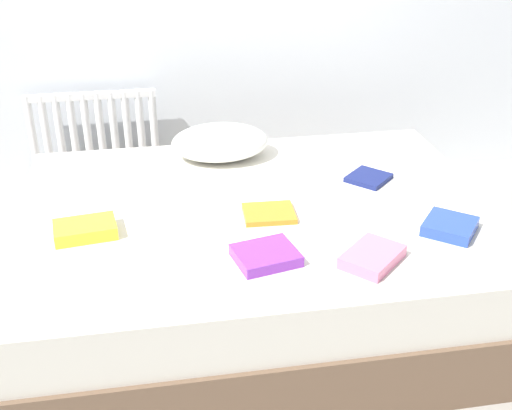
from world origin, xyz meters
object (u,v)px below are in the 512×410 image
object	(u,v)px
radiator	(95,141)
textbook_yellow	(85,229)
textbook_pink	(372,257)
textbook_blue	(450,226)
pillow	(220,142)
textbook_navy	(369,178)
textbook_purple	(266,255)
bed	(258,258)
textbook_orange	(269,213)

from	to	relation	value
radiator	textbook_yellow	xyz separation A→B (m)	(0.04, -1.32, 0.16)
textbook_pink	textbook_blue	distance (m)	0.40
pillow	textbook_yellow	bearing A→B (deg)	-132.31
textbook_navy	textbook_yellow	bearing A→B (deg)	149.41
radiator	textbook_purple	world-z (taller)	radiator
textbook_purple	textbook_yellow	world-z (taller)	textbook_yellow
pillow	textbook_navy	bearing A→B (deg)	-30.68
radiator	textbook_pink	size ratio (longest dim) A/B	3.15
textbook_pink	radiator	bearing A→B (deg)	78.46
bed	textbook_navy	bearing A→B (deg)	17.19
bed	radiator	bearing A→B (deg)	121.34
textbook_orange	textbook_yellow	bearing A→B (deg)	-174.70
bed	textbook_pink	bearing A→B (deg)	-56.45
bed	textbook_orange	size ratio (longest dim) A/B	9.79
textbook_orange	textbook_navy	bearing A→B (deg)	29.35
pillow	textbook_pink	distance (m)	1.11
textbook_pink	textbook_navy	bearing A→B (deg)	28.78
textbook_pink	textbook_yellow	size ratio (longest dim) A/B	0.99
textbook_blue	textbook_yellow	distance (m)	1.40
radiator	textbook_yellow	world-z (taller)	radiator
textbook_blue	textbook_purple	bearing A→B (deg)	-134.48
textbook_blue	textbook_navy	bearing A→B (deg)	146.66
bed	textbook_orange	distance (m)	0.28
textbook_purple	textbook_blue	xyz separation A→B (m)	(0.74, 0.08, 0.00)
radiator	textbook_yellow	bearing A→B (deg)	-88.20
radiator	pillow	distance (m)	0.95
radiator	textbook_orange	xyz separation A→B (m)	(0.76, -1.29, 0.14)
bed	textbook_yellow	xyz separation A→B (m)	(-0.69, -0.12, 0.28)
textbook_navy	textbook_pink	bearing A→B (deg)	-151.51
textbook_navy	textbook_blue	bearing A→B (deg)	-116.31
bed	radiator	distance (m)	1.41
pillow	textbook_orange	world-z (taller)	pillow
textbook_orange	bed	bearing A→B (deg)	110.46
pillow	textbook_navy	distance (m)	0.73
bed	textbook_purple	size ratio (longest dim) A/B	9.32
bed	textbook_yellow	world-z (taller)	textbook_yellow
textbook_navy	textbook_blue	world-z (taller)	textbook_blue
textbook_purple	textbook_pink	xyz separation A→B (m)	(0.37, -0.08, 0.00)
bed	textbook_pink	size ratio (longest dim) A/B	8.80
pillow	textbook_navy	size ratio (longest dim) A/B	2.70
textbook_yellow	radiator	bearing A→B (deg)	84.00
textbook_pink	textbook_blue	bearing A→B (deg)	-20.22
pillow	textbook_pink	bearing A→B (deg)	-67.94
textbook_yellow	textbook_pink	bearing A→B (deg)	-27.72
radiator	textbook_orange	distance (m)	1.50
textbook_pink	textbook_yellow	world-z (taller)	textbook_yellow
radiator	textbook_purple	distance (m)	1.76
bed	textbook_pink	distance (m)	0.65
textbook_navy	textbook_orange	xyz separation A→B (m)	(-0.50, -0.25, -0.00)
bed	textbook_orange	xyz separation A→B (m)	(0.03, -0.09, 0.26)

